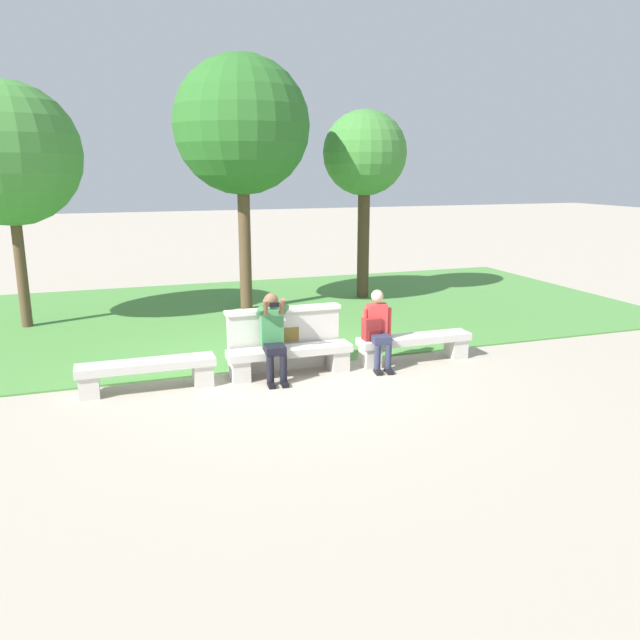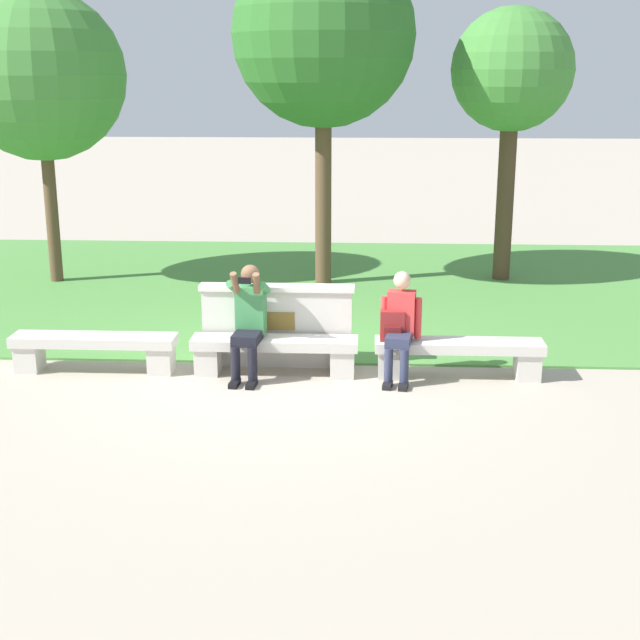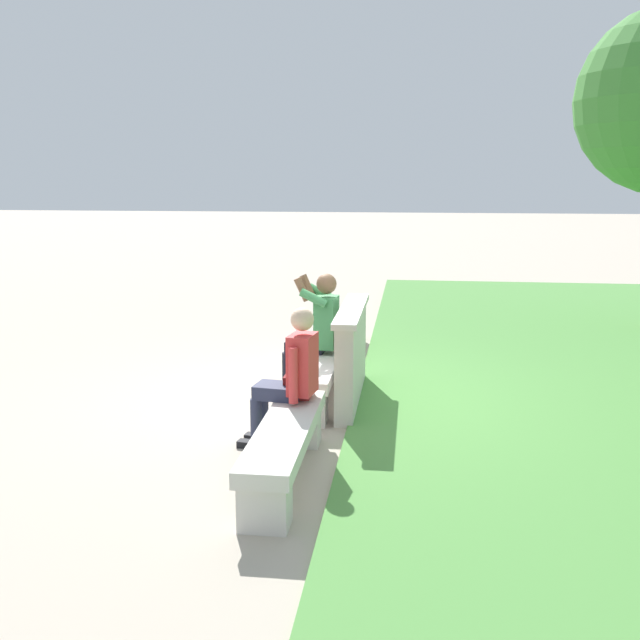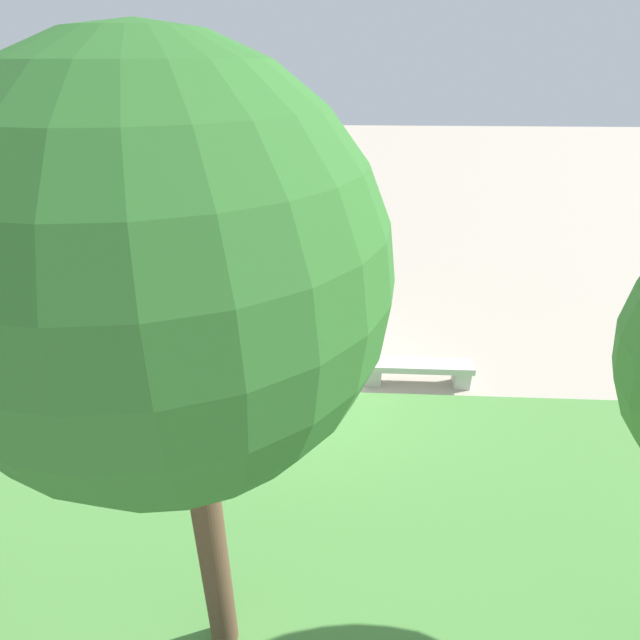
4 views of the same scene
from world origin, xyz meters
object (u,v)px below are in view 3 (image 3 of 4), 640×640
object	(u,v)px
bench_mid	(285,444)
bench_main	(340,331)
backpack	(299,377)
person_photographer	(316,326)
bench_near	(320,372)
person_distant	(291,374)

from	to	relation	value
bench_mid	bench_main	bearing A→B (deg)	180.00
bench_main	backpack	xyz separation A→B (m)	(3.55, -0.00, 0.33)
bench_main	bench_mid	xyz separation A→B (m)	(4.34, 0.00, 0.00)
person_photographer	bench_near	bearing A→B (deg)	14.97
bench_mid	person_photographer	world-z (taller)	person_photographer
bench_mid	backpack	distance (m)	0.85
person_distant	bench_mid	bearing A→B (deg)	5.37
bench_mid	person_distant	xyz separation A→B (m)	(-0.70, -0.07, 0.37)
bench_near	person_distant	bearing A→B (deg)	-2.55
person_photographer	backpack	world-z (taller)	person_photographer
bench_main	person_photographer	xyz separation A→B (m)	(1.88, -0.08, 0.44)
bench_main	backpack	bearing A→B (deg)	-0.08
bench_near	person_distant	xyz separation A→B (m)	(1.47, -0.07, 0.37)
bench_near	bench_main	bearing A→B (deg)	180.00
person_photographer	backpack	bearing A→B (deg)	2.48
bench_mid	person_photographer	bearing A→B (deg)	-178.20
bench_main	person_distant	distance (m)	3.66
bench_near	person_distant	size ratio (longest dim) A/B	1.56
person_photographer	person_distant	bearing A→B (deg)	0.39
backpack	person_distant	bearing A→B (deg)	-34.23
person_photographer	person_distant	distance (m)	1.76
person_photographer	backpack	distance (m)	1.68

